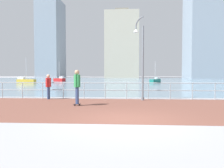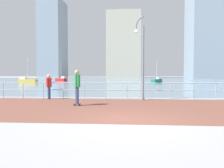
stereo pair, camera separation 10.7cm
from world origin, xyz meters
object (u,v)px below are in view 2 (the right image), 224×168
bystander (49,85)px  sailboat_teal (61,79)px  sailboat_navy (157,80)px  skateboarder (77,84)px  sailboat_gray (27,81)px  lamppost (141,54)px

bystander → sailboat_teal: (-10.34, 36.26, -0.52)m
sailboat_teal → sailboat_navy: 21.58m
skateboarder → sailboat_teal: (-12.90, 39.21, -0.69)m
sailboat_navy → sailboat_gray: 24.55m
sailboat_teal → lamppost: bearing=-65.9°
bystander → sailboat_gray: (-13.27, 25.38, -0.50)m
skateboarder → sailboat_gray: 32.45m
skateboarder → sailboat_navy: 35.00m
bystander → sailboat_gray: sailboat_gray is taller
skateboarder → sailboat_gray: bearing=119.2°
lamppost → bystander: lamppost is taller
skateboarder → bystander: size_ratio=1.15×
lamppost → sailboat_gray: (-19.21, 25.52, -2.42)m
sailboat_gray → sailboat_teal: bearing=75.0°
lamppost → sailboat_gray: size_ratio=1.12×
bystander → sailboat_navy: (10.61, 31.11, -0.55)m
skateboarder → lamppost: bearing=39.5°
sailboat_gray → bystander: bearing=-62.4°
skateboarder → sailboat_navy: (8.05, 34.05, -0.72)m
bystander → sailboat_navy: size_ratio=0.39×
bystander → sailboat_teal: bearing=105.9°
sailboat_navy → bystander: bearing=-108.8°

